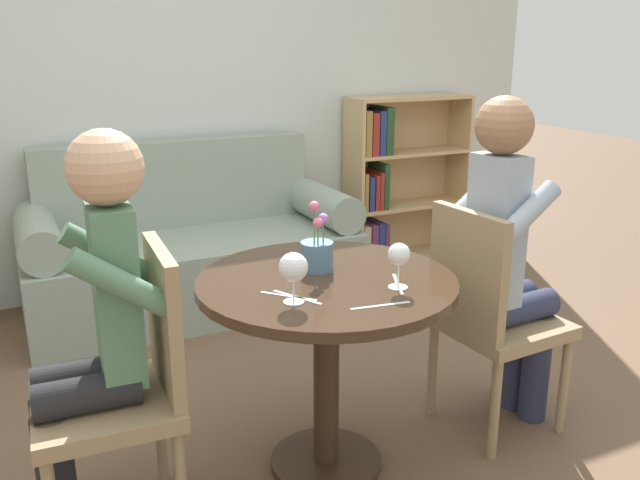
{
  "coord_description": "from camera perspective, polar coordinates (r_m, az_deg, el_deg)",
  "views": [
    {
      "loc": [
        -0.95,
        -1.9,
        1.48
      ],
      "look_at": [
        0.0,
        0.05,
        0.84
      ],
      "focal_mm": 38.0,
      "sensor_mm": 36.0,
      "label": 1
    }
  ],
  "objects": [
    {
      "name": "knife_right_setting",
      "position": [
        2.09,
        -1.94,
        -4.85
      ],
      "size": [
        0.09,
        0.17,
        0.0
      ],
      "color": "silver",
      "rests_on": "round_table"
    },
    {
      "name": "round_table",
      "position": [
        2.31,
        0.55,
        -6.91
      ],
      "size": [
        0.87,
        0.87,
        0.72
      ],
      "color": "#382619",
      "rests_on": "ground_plane"
    },
    {
      "name": "back_wall",
      "position": [
        4.16,
        -13.17,
        14.32
      ],
      "size": [
        5.2,
        0.05,
        2.7
      ],
      "color": "silver",
      "rests_on": "ground_plane"
    },
    {
      "name": "person_right",
      "position": [
        2.64,
        15.55,
        -1.44
      ],
      "size": [
        0.43,
        0.36,
        1.3
      ],
      "rotation": [
        0.0,
        0.0,
        1.64
      ],
      "color": "#282D47",
      "rests_on": "ground_plane"
    },
    {
      "name": "fork_right_setting",
      "position": [
        2.1,
        -2.66,
        -4.75
      ],
      "size": [
        0.13,
        0.15,
        0.0
      ],
      "color": "silver",
      "rests_on": "round_table"
    },
    {
      "name": "chair_right",
      "position": [
        2.65,
        13.96,
        -5.86
      ],
      "size": [
        0.45,
        0.45,
        0.9
      ],
      "rotation": [
        0.0,
        0.0,
        1.64
      ],
      "color": "#937A56",
      "rests_on": "ground_plane"
    },
    {
      "name": "wine_glass_right",
      "position": [
        2.15,
        6.67,
        -1.32
      ],
      "size": [
        0.07,
        0.07,
        0.15
      ],
      "color": "white",
      "rests_on": "round_table"
    },
    {
      "name": "ground_plane",
      "position": [
        2.59,
        0.51,
        -18.4
      ],
      "size": [
        16.0,
        16.0,
        0.0
      ],
      "primitive_type": "plane",
      "color": "brown"
    },
    {
      "name": "chair_left",
      "position": [
        2.17,
        -15.79,
        -11.27
      ],
      "size": [
        0.44,
        0.44,
        0.9
      ],
      "rotation": [
        0.0,
        0.0,
        -1.62
      ],
      "color": "#937A56",
      "rests_on": "ground_plane"
    },
    {
      "name": "couch",
      "position": [
        3.93,
        -10.76,
        -1.11
      ],
      "size": [
        1.82,
        0.8,
        0.92
      ],
      "color": "gray",
      "rests_on": "ground_plane"
    },
    {
      "name": "flower_vase",
      "position": [
        2.32,
        -0.25,
        -1.02
      ],
      "size": [
        0.11,
        0.11,
        0.24
      ],
      "color": "slate",
      "rests_on": "round_table"
    },
    {
      "name": "knife_left_setting",
      "position": [
        2.21,
        6.56,
        -3.71
      ],
      "size": [
        0.09,
        0.18,
        0.0
      ],
      "color": "silver",
      "rests_on": "round_table"
    },
    {
      "name": "fork_left_setting",
      "position": [
        2.03,
        5.12,
        -5.53
      ],
      "size": [
        0.19,
        0.04,
        0.0
      ],
      "color": "silver",
      "rests_on": "round_table"
    },
    {
      "name": "wine_glass_left",
      "position": [
        2.02,
        -2.27,
        -2.43
      ],
      "size": [
        0.09,
        0.09,
        0.16
      ],
      "color": "white",
      "rests_on": "round_table"
    },
    {
      "name": "person_left",
      "position": [
        2.08,
        -18.56,
        -6.98
      ],
      "size": [
        0.43,
        0.35,
        1.25
      ],
      "rotation": [
        0.0,
        0.0,
        -1.62
      ],
      "color": "black",
      "rests_on": "ground_plane"
    },
    {
      "name": "bookshelf_right",
      "position": [
        4.69,
        5.99,
        5.04
      ],
      "size": [
        0.87,
        0.28,
        1.12
      ],
      "color": "tan",
      "rests_on": "ground_plane"
    }
  ]
}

